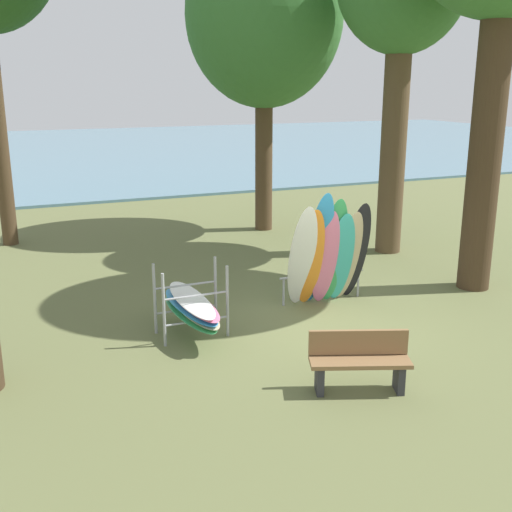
{
  "coord_description": "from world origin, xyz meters",
  "views": [
    {
      "loc": [
        -5.36,
        -9.34,
        4.2
      ],
      "look_at": [
        -1.0,
        0.89,
        1.1
      ],
      "focal_mm": 44.03,
      "sensor_mm": 36.0,
      "label": 1
    }
  ],
  "objects_px": {
    "park_bench": "(359,360)",
    "leaning_board_pile": "(329,255)",
    "board_storage_rack": "(192,306)",
    "tree_far_left_back": "(264,17)"
  },
  "relations": [
    {
      "from": "tree_far_left_back",
      "to": "leaning_board_pile",
      "type": "bearing_deg",
      "value": -103.0
    },
    {
      "from": "board_storage_rack",
      "to": "park_bench",
      "type": "xyz_separation_m",
      "value": [
        1.55,
        -2.84,
        -0.07
      ]
    },
    {
      "from": "board_storage_rack",
      "to": "leaning_board_pile",
      "type": "bearing_deg",
      "value": 7.52
    },
    {
      "from": "tree_far_left_back",
      "to": "leaning_board_pile",
      "type": "xyz_separation_m",
      "value": [
        -1.49,
        -6.47,
        -4.88
      ]
    },
    {
      "from": "leaning_board_pile",
      "to": "park_bench",
      "type": "height_order",
      "value": "leaning_board_pile"
    },
    {
      "from": "tree_far_left_back",
      "to": "leaning_board_pile",
      "type": "height_order",
      "value": "tree_far_left_back"
    },
    {
      "from": "park_bench",
      "to": "board_storage_rack",
      "type": "bearing_deg",
      "value": 118.54
    },
    {
      "from": "tree_far_left_back",
      "to": "board_storage_rack",
      "type": "bearing_deg",
      "value": -122.44
    },
    {
      "from": "park_bench",
      "to": "leaning_board_pile",
      "type": "bearing_deg",
      "value": 67.82
    },
    {
      "from": "tree_far_left_back",
      "to": "park_bench",
      "type": "distance_m",
      "value": 11.46
    }
  ]
}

